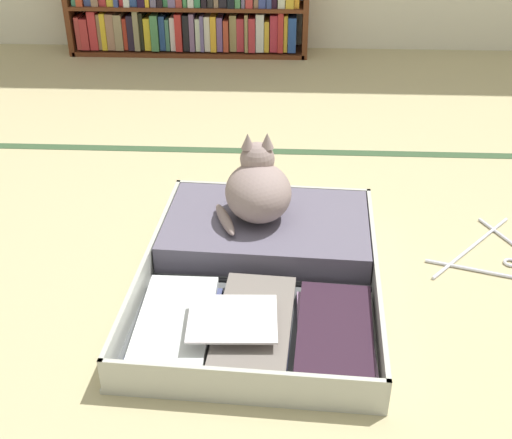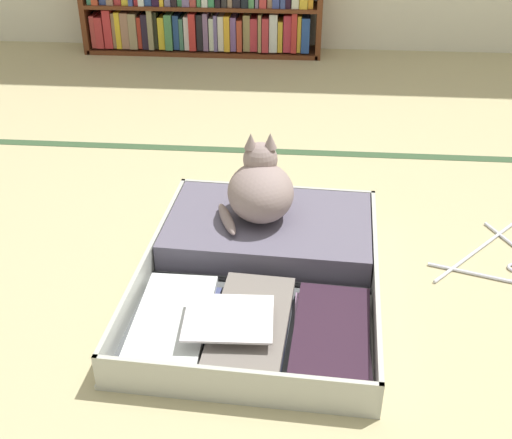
% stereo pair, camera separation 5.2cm
% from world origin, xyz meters
% --- Properties ---
extents(ground_plane, '(10.00, 10.00, 0.00)m').
position_xyz_m(ground_plane, '(0.00, 0.00, 0.00)').
color(ground_plane, tan).
extents(tatami_border, '(4.80, 0.05, 0.00)m').
position_xyz_m(tatami_border, '(0.00, 0.94, 0.00)').
color(tatami_border, '#334E2F').
rests_on(tatami_border, ground_plane).
extents(open_suitcase, '(0.68, 0.90, 0.10)m').
position_xyz_m(open_suitcase, '(0.02, 0.11, 0.04)').
color(open_suitcase, '#BABBAF').
rests_on(open_suitcase, ground_plane).
extents(black_cat, '(0.26, 0.28, 0.25)m').
position_xyz_m(black_cat, '(-0.00, 0.28, 0.19)').
color(black_cat, gray).
rests_on(black_cat, open_suitcase).
extents(clothes_hanger, '(0.33, 0.35, 0.01)m').
position_xyz_m(clothes_hanger, '(0.69, 0.25, 0.01)').
color(clothes_hanger, silver).
rests_on(clothes_hanger, ground_plane).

